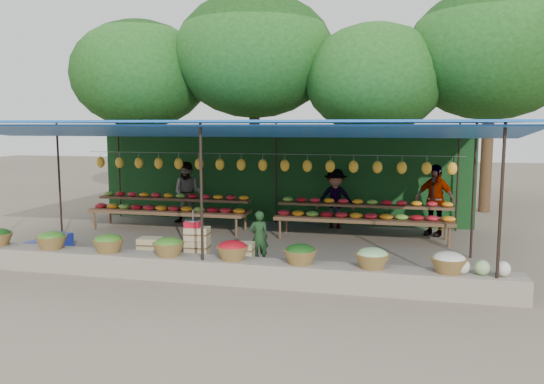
% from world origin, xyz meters
% --- Properties ---
extents(ground, '(60.00, 60.00, 0.00)m').
position_xyz_m(ground, '(0.00, 0.00, 0.00)').
color(ground, '#65594B').
rests_on(ground, ground).
extents(stone_curb, '(10.60, 0.55, 0.40)m').
position_xyz_m(stone_curb, '(0.00, -2.75, 0.20)').
color(stone_curb, slate).
rests_on(stone_curb, ground).
extents(stall_canopy, '(10.80, 6.60, 2.82)m').
position_xyz_m(stall_canopy, '(0.00, 0.06, 2.68)').
color(stall_canopy, black).
rests_on(stall_canopy, ground).
extents(produce_baskets, '(8.98, 0.58, 0.34)m').
position_xyz_m(produce_baskets, '(-0.10, -2.75, 0.56)').
color(produce_baskets, brown).
rests_on(produce_baskets, stone_curb).
extents(netting_backdrop, '(10.60, 0.06, 2.50)m').
position_xyz_m(netting_backdrop, '(0.00, 3.15, 1.25)').
color(netting_backdrop, '#1B4C1B').
rests_on(netting_backdrop, ground).
extents(tree_row, '(16.51, 5.50, 7.12)m').
position_xyz_m(tree_row, '(0.50, 6.09, 4.70)').
color(tree_row, '#3E2116').
rests_on(tree_row, ground).
extents(fruit_table_left, '(4.21, 0.95, 0.93)m').
position_xyz_m(fruit_table_left, '(-2.49, 1.35, 0.61)').
color(fruit_table_left, '#472B1C').
rests_on(fruit_table_left, ground).
extents(fruit_table_right, '(4.21, 0.95, 0.93)m').
position_xyz_m(fruit_table_right, '(2.51, 1.35, 0.61)').
color(fruit_table_right, '#472B1C').
rests_on(fruit_table_right, ground).
extents(crate_counter, '(2.37, 0.37, 0.77)m').
position_xyz_m(crate_counter, '(-0.51, -1.90, 0.31)').
color(crate_counter, '#9F8E5B').
rests_on(crate_counter, ground).
extents(weighing_scale, '(0.32, 0.32, 0.34)m').
position_xyz_m(weighing_scale, '(-0.56, -1.90, 0.85)').
color(weighing_scale, red).
rests_on(weighing_scale, crate_counter).
extents(vendor_seated, '(0.45, 0.37, 1.06)m').
position_xyz_m(vendor_seated, '(0.64, -1.45, 0.53)').
color(vendor_seated, '#183618').
rests_on(vendor_seated, ground).
extents(customer_left, '(0.91, 0.75, 1.72)m').
position_xyz_m(customer_left, '(-2.36, 2.27, 0.86)').
color(customer_left, slate).
rests_on(customer_left, ground).
extents(customer_mid, '(1.07, 0.68, 1.58)m').
position_xyz_m(customer_mid, '(1.69, 2.56, 0.79)').
color(customer_mid, slate).
rests_on(customer_mid, ground).
extents(customer_right, '(1.11, 0.91, 1.78)m').
position_xyz_m(customer_right, '(4.20, 2.18, 0.89)').
color(customer_right, slate).
rests_on(customer_right, ground).
extents(blue_crate_front, '(0.47, 0.37, 0.26)m').
position_xyz_m(blue_crate_front, '(-4.17, -1.78, 0.13)').
color(blue_crate_front, navy).
rests_on(blue_crate_front, ground).
extents(blue_crate_back, '(0.64, 0.52, 0.34)m').
position_xyz_m(blue_crate_back, '(-4.07, -1.22, 0.17)').
color(blue_crate_back, navy).
rests_on(blue_crate_back, ground).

